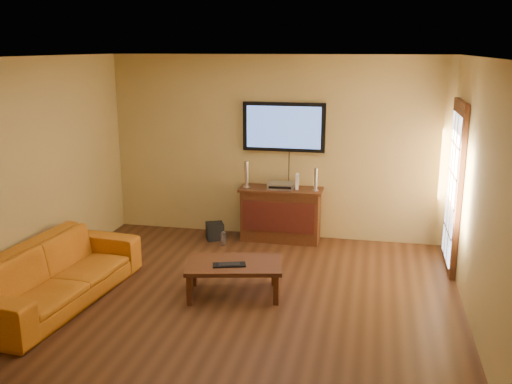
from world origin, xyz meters
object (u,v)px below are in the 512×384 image
(speaker_left, at_px, (246,175))
(keyboard, at_px, (229,265))
(game_console, at_px, (297,182))
(media_console, at_px, (281,214))
(television, at_px, (284,127))
(speaker_right, at_px, (316,180))
(coffee_table, at_px, (234,267))
(subwoofer, at_px, (215,231))
(av_receiver, at_px, (281,186))
(bottle, at_px, (223,239))
(sofa, at_px, (55,264))

(speaker_left, distance_m, keyboard, 2.19)
(game_console, bearing_deg, media_console, -176.65)
(television, xyz_separation_m, speaker_right, (0.51, -0.22, -0.72))
(coffee_table, distance_m, subwoofer, 2.03)
(av_receiver, distance_m, bottle, 1.14)
(media_console, relative_size, bottle, 5.55)
(sofa, bearing_deg, speaker_left, -26.43)
(media_console, relative_size, keyboard, 3.04)
(bottle, bearing_deg, av_receiver, 28.35)
(av_receiver, height_order, game_console, game_console)
(av_receiver, bearing_deg, speaker_right, -5.01)
(subwoofer, height_order, keyboard, keyboard)
(game_console, xyz_separation_m, bottle, (-1.01, -0.45, -0.80))
(television, relative_size, sofa, 0.53)
(television, xyz_separation_m, bottle, (-0.77, -0.61, -1.57))
(television, relative_size, speaker_left, 3.14)
(media_console, relative_size, television, 1.00)
(coffee_table, bearing_deg, game_console, 78.01)
(speaker_left, height_order, keyboard, speaker_left)
(speaker_right, height_order, av_receiver, speaker_right)
(television, xyz_separation_m, game_console, (0.23, -0.16, -0.77))
(subwoofer, bearing_deg, sofa, -139.81)
(av_receiver, bearing_deg, game_console, 6.54)
(speaker_right, distance_m, keyboard, 2.29)
(subwoofer, distance_m, bottle, 0.32)
(television, xyz_separation_m, coffee_table, (-0.20, -2.23, -1.32))
(game_console, distance_m, keyboard, 2.26)
(media_console, relative_size, av_receiver, 3.20)
(television, bearing_deg, speaker_right, -23.49)
(media_console, distance_m, speaker_right, 0.74)
(av_receiver, bearing_deg, speaker_left, -179.01)
(television, height_order, av_receiver, television)
(sofa, relative_size, bottle, 10.48)
(sofa, xyz_separation_m, bottle, (1.34, 2.19, -0.35))
(av_receiver, distance_m, subwoofer, 1.21)
(av_receiver, bearing_deg, keyboard, -98.41)
(sofa, bearing_deg, speaker_right, -39.99)
(coffee_table, bearing_deg, speaker_left, 98.69)
(television, distance_m, speaker_left, 0.89)
(sofa, height_order, av_receiver, sofa)
(speaker_right, xyz_separation_m, keyboard, (-0.74, -2.10, -0.54))
(television, height_order, game_console, television)
(media_console, bearing_deg, coffee_table, -95.74)
(television, distance_m, game_console, 0.82)
(game_console, relative_size, subwoofer, 0.86)
(speaker_right, relative_size, game_console, 1.54)
(speaker_left, bearing_deg, av_receiver, 3.16)
(coffee_table, height_order, subwoofer, coffee_table)
(speaker_left, distance_m, subwoofer, 0.97)
(sofa, relative_size, game_console, 10.76)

